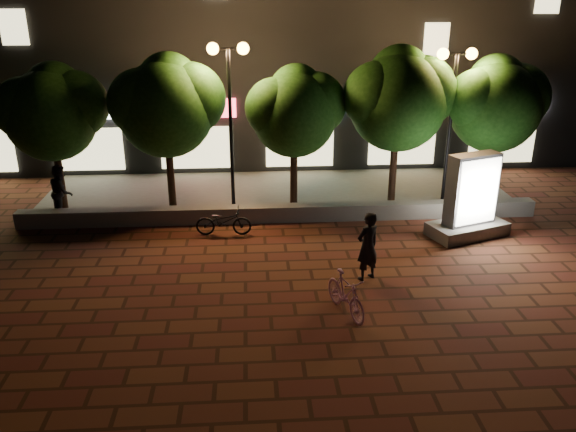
{
  "coord_description": "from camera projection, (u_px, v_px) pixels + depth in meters",
  "views": [
    {
      "loc": [
        -0.93,
        -12.74,
        6.71
      ],
      "look_at": [
        0.04,
        1.5,
        1.13
      ],
      "focal_mm": 36.15,
      "sensor_mm": 36.0,
      "label": 1
    }
  ],
  "objects": [
    {
      "name": "tree_mid",
      "position": [
        296.0,
        108.0,
        18.28
      ],
      "size": [
        3.24,
        2.7,
        4.5
      ],
      "color": "black",
      "rests_on": "sidewalk"
    },
    {
      "name": "building_block",
      "position": [
        268.0,
        33.0,
        24.59
      ],
      "size": [
        28.0,
        8.12,
        11.3
      ],
      "color": "black",
      "rests_on": "ground"
    },
    {
      "name": "retaining_wall",
      "position": [
        281.0,
        213.0,
        17.97
      ],
      "size": [
        16.0,
        0.45,
        0.5
      ],
      "primitive_type": "cube",
      "color": "slate",
      "rests_on": "ground"
    },
    {
      "name": "pedestrian",
      "position": [
        62.0,
        192.0,
        17.76
      ],
      "size": [
        0.8,
        0.94,
        1.7
      ],
      "primitive_type": "imported",
      "rotation": [
        0.0,
        0.0,
        1.77
      ],
      "color": "black",
      "rests_on": "sidewalk"
    },
    {
      "name": "tree_right",
      "position": [
        399.0,
        96.0,
        18.37
      ],
      "size": [
        3.72,
        3.1,
        5.07
      ],
      "color": "black",
      "rests_on": "sidewalk"
    },
    {
      "name": "scooter_pink",
      "position": [
        346.0,
        294.0,
        12.71
      ],
      "size": [
        0.98,
        1.66,
        0.96
      ],
      "primitive_type": "imported",
      "rotation": [
        0.0,
        0.0,
        0.35
      ],
      "color": "#D48CBF",
      "rests_on": "ground"
    },
    {
      "name": "rider",
      "position": [
        368.0,
        246.0,
        14.11
      ],
      "size": [
        0.77,
        0.69,
        1.76
      ],
      "primitive_type": "imported",
      "rotation": [
        0.0,
        0.0,
        3.67
      ],
      "color": "black",
      "rests_on": "ground"
    },
    {
      "name": "ad_kiosk",
      "position": [
        470.0,
        203.0,
        16.66
      ],
      "size": [
        2.51,
        1.83,
        2.45
      ],
      "color": "slate",
      "rests_on": "ground"
    },
    {
      "name": "ground",
      "position": [
        290.0,
        280.0,
        14.34
      ],
      "size": [
        80.0,
        80.0,
        0.0
      ],
      "primitive_type": "plane",
      "color": "#522C19",
      "rests_on": "ground"
    },
    {
      "name": "tree_far_left",
      "position": [
        52.0,
        109.0,
        17.78
      ],
      "size": [
        3.36,
        2.8,
        4.63
      ],
      "color": "black",
      "rests_on": "sidewalk"
    },
    {
      "name": "sidewalk",
      "position": [
        277.0,
        193.0,
        20.37
      ],
      "size": [
        16.0,
        5.0,
        0.08
      ],
      "primitive_type": "cube",
      "color": "slate",
      "rests_on": "ground"
    },
    {
      "name": "street_lamp_left",
      "position": [
        229.0,
        84.0,
        17.61
      ],
      "size": [
        1.26,
        0.36,
        5.18
      ],
      "color": "black",
      "rests_on": "sidewalk"
    },
    {
      "name": "street_lamp_right",
      "position": [
        454.0,
        86.0,
        18.11
      ],
      "size": [
        1.26,
        0.36,
        4.98
      ],
      "color": "black",
      "rests_on": "sidewalk"
    },
    {
      "name": "tree_left",
      "position": [
        167.0,
        103.0,
        17.95
      ],
      "size": [
        3.6,
        3.0,
        4.89
      ],
      "color": "black",
      "rests_on": "sidewalk"
    },
    {
      "name": "tree_far_right",
      "position": [
        497.0,
        101.0,
        18.64
      ],
      "size": [
        3.48,
        2.9,
        4.76
      ],
      "color": "black",
      "rests_on": "sidewalk"
    },
    {
      "name": "scooter_parked",
      "position": [
        224.0,
        221.0,
        16.87
      ],
      "size": [
        1.65,
        0.65,
        0.85
      ],
      "primitive_type": "imported",
      "rotation": [
        0.0,
        0.0,
        1.52
      ],
      "color": "black",
      "rests_on": "ground"
    }
  ]
}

